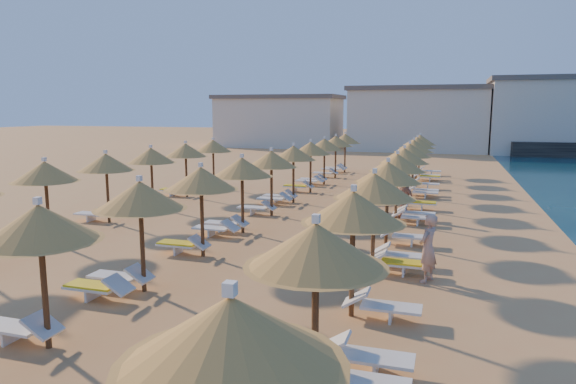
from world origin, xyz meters
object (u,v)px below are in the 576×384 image
(parasol_row_west, at_px, (258,164))
(beachgoer_c, at_px, (403,198))
(parasol_row_east, at_px, (393,169))
(beachgoer_a, at_px, (428,248))

(parasol_row_west, height_order, beachgoer_c, parasol_row_west)
(parasol_row_east, distance_m, beachgoer_c, 3.34)
(parasol_row_west, distance_m, beachgoer_c, 6.54)
(parasol_row_east, bearing_deg, beachgoer_a, -74.16)
(parasol_row_west, relative_size, beachgoer_a, 20.88)
(parasol_row_east, height_order, beachgoer_a, parasol_row_east)
(beachgoer_a, relative_size, beachgoer_c, 1.07)
(parasol_row_west, bearing_deg, beachgoer_c, 27.44)
(beachgoer_a, height_order, beachgoer_c, beachgoer_a)
(parasol_row_west, bearing_deg, beachgoer_a, -37.96)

